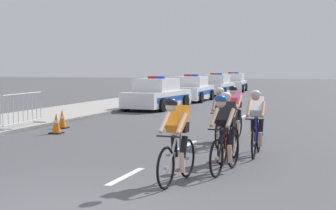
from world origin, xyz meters
TOP-DOWN VIEW (x-y plane):
  - ground_plane at (0.00, 0.00)m, footprint 160.00×160.00m
  - sidewalk_slab at (-7.52, 14.00)m, footprint 3.73×60.00m
  - kerb_edge at (-5.74, 14.00)m, footprint 0.16×60.00m
  - lane_markings_centre at (0.00, 8.39)m, footprint 0.14×21.60m
  - cyclist_lead at (1.08, 2.15)m, footprint 0.44×1.72m
  - cyclist_second at (1.69, 3.30)m, footprint 0.45×1.72m
  - cyclist_third at (1.52, 4.41)m, footprint 0.43×1.72m
  - cyclist_fourth at (1.96, 5.42)m, footprint 0.43×1.72m
  - cyclist_fifth at (0.87, 6.58)m, footprint 0.43×1.72m
  - cyclist_sixth at (0.98, 7.82)m, footprint 0.42×1.72m
  - police_car_nearest at (-4.61, 16.76)m, footprint 2.31×4.55m
  - police_car_second at (-4.60, 22.72)m, footprint 2.07×4.43m
  - police_car_third at (-4.61, 29.05)m, footprint 2.07×4.44m
  - police_car_furthest at (-4.60, 35.08)m, footprint 2.27×4.53m
  - crowd_barrier_rear at (-6.01, 7.84)m, footprint 0.64×2.32m
  - traffic_cone_near at (-4.45, 7.29)m, footprint 0.36×0.36m
  - traffic_cone_mid at (-4.99, 8.55)m, footprint 0.36×0.36m

SIDE VIEW (x-z plane):
  - ground_plane at x=0.00m, z-range 0.00..0.00m
  - lane_markings_centre at x=0.00m, z-range 0.00..0.01m
  - sidewalk_slab at x=-7.52m, z-range 0.00..0.12m
  - kerb_edge at x=-5.74m, z-range 0.00..0.13m
  - traffic_cone_near at x=-4.45m, z-range -0.01..0.63m
  - traffic_cone_mid at x=-4.99m, z-range -0.01..0.63m
  - crowd_barrier_rear at x=-6.01m, z-range 0.11..1.18m
  - police_car_nearest at x=-4.61m, z-range -0.12..1.48m
  - police_car_second at x=-4.60m, z-range -0.12..1.48m
  - police_car_third at x=-4.61m, z-range -0.12..1.48m
  - police_car_furthest at x=-4.60m, z-range -0.12..1.48m
  - cyclist_lead at x=1.08m, z-range 0.00..1.57m
  - cyclist_second at x=1.69m, z-range 0.00..1.57m
  - cyclist_third at x=1.52m, z-range 0.00..1.57m
  - cyclist_fourth at x=1.96m, z-range 0.00..1.57m
  - cyclist_fifth at x=0.87m, z-range 0.00..1.57m
  - cyclist_sixth at x=0.98m, z-range 0.00..1.57m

